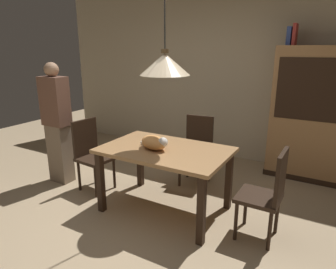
% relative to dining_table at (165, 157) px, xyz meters
% --- Properties ---
extents(ground, '(10.00, 10.00, 0.00)m').
position_rel_dining_table_xyz_m(ground, '(-0.13, -0.51, -0.65)').
color(ground, tan).
extents(back_wall, '(6.40, 0.10, 2.90)m').
position_rel_dining_table_xyz_m(back_wall, '(-0.13, 2.14, 0.80)').
color(back_wall, beige).
rests_on(back_wall, ground).
extents(dining_table, '(1.40, 0.90, 0.75)m').
position_rel_dining_table_xyz_m(dining_table, '(0.00, 0.00, 0.00)').
color(dining_table, '#A87A4C').
rests_on(dining_table, ground).
extents(chair_left_side, '(0.44, 0.44, 0.93)m').
position_rel_dining_table_xyz_m(chair_left_side, '(-1.13, 0.01, -0.14)').
color(chair_left_side, black).
rests_on(chair_left_side, ground).
extents(chair_right_side, '(0.40, 0.40, 0.93)m').
position_rel_dining_table_xyz_m(chair_right_side, '(1.13, -0.00, -0.14)').
color(chair_right_side, black).
rests_on(chair_right_side, ground).
extents(chair_far_back, '(0.44, 0.44, 0.93)m').
position_rel_dining_table_xyz_m(chair_far_back, '(-0.01, 0.88, -0.14)').
color(chair_far_back, black).
rests_on(chair_far_back, ground).
extents(cat_sleeping, '(0.41, 0.32, 0.16)m').
position_rel_dining_table_xyz_m(cat_sleeping, '(-0.09, -0.07, 0.18)').
color(cat_sleeping, '#E59951').
rests_on(cat_sleeping, dining_table).
extents(pendant_lamp, '(0.52, 0.52, 1.30)m').
position_rel_dining_table_xyz_m(pendant_lamp, '(0.00, 0.00, 1.01)').
color(pendant_lamp, beige).
extents(hutch_bookcase, '(1.12, 0.45, 1.85)m').
position_rel_dining_table_xyz_m(hutch_bookcase, '(1.32, 1.81, 0.24)').
color(hutch_bookcase, '#A87A4C').
rests_on(hutch_bookcase, ground).
extents(book_blue_wide, '(0.06, 0.24, 0.24)m').
position_rel_dining_table_xyz_m(book_blue_wide, '(0.90, 1.81, 1.32)').
color(book_blue_wide, '#384C93').
rests_on(book_blue_wide, hutch_bookcase).
extents(book_red_tall, '(0.04, 0.22, 0.28)m').
position_rel_dining_table_xyz_m(book_red_tall, '(0.96, 1.81, 1.34)').
color(book_red_tall, '#B73833').
rests_on(book_red_tall, hutch_bookcase).
extents(person_standing, '(0.36, 0.22, 1.64)m').
position_rel_dining_table_xyz_m(person_standing, '(-1.67, -0.04, 0.18)').
color(person_standing, '#84705B').
rests_on(person_standing, ground).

